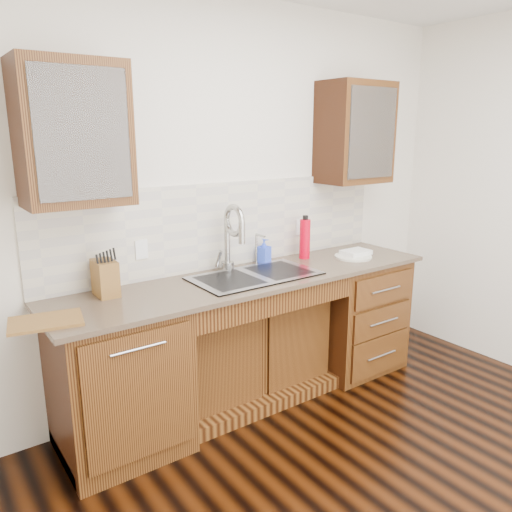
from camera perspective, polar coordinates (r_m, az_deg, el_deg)
wall_back at (r=3.52m, az=-3.80°, el=6.05°), size 4.00×0.10×2.70m
base_cabinet_left at (r=3.09m, az=-15.41°, el=-13.46°), size 0.70×0.62×0.88m
base_cabinet_center at (r=3.58m, az=-1.23°, el=-10.51°), size 1.20×0.44×0.70m
base_cabinet_right at (r=4.06m, az=10.74°, el=-6.36°), size 0.70×0.62×0.88m
countertop at (r=3.31m, az=-0.25°, el=-2.52°), size 2.70×0.65×0.03m
backsplash at (r=3.49m, az=-3.23°, el=3.58°), size 2.70×0.02×0.59m
sink at (r=3.32m, az=-0.10°, el=-3.74°), size 0.84×0.46×0.19m
faucet at (r=3.39m, az=-3.32°, el=1.62°), size 0.04×0.04×0.40m
filter_tap at (r=3.55m, az=0.03°, el=0.90°), size 0.02×0.02×0.24m
upper_cabinet_left at (r=2.85m, az=-20.20°, el=12.94°), size 0.55×0.34×0.75m
upper_cabinet_right at (r=3.97m, az=11.22°, el=13.62°), size 0.55×0.34×0.75m
outlet_left at (r=3.20m, az=-12.97°, el=0.73°), size 0.08×0.01×0.12m
outlet_right at (r=3.87m, az=5.06°, el=3.32°), size 0.08×0.01×0.12m
soap_bottle at (r=3.61m, az=0.92°, el=0.61°), size 0.10×0.10×0.18m
water_bottle at (r=3.74m, az=5.60°, el=1.95°), size 0.08×0.08×0.30m
plate at (r=3.84m, az=11.05°, el=-0.07°), size 0.32×0.32×0.02m
dish_towel at (r=3.88m, az=11.33°, el=0.42°), size 0.21×0.15×0.03m
knife_block at (r=3.02m, az=-16.85°, el=-2.42°), size 0.12×0.19×0.21m
cutting_board at (r=2.72m, az=-22.89°, el=-6.90°), size 0.39×0.31×0.02m
cup_left_a at (r=2.81m, az=-23.26°, el=11.67°), size 0.13×0.13×0.10m
cup_left_b at (r=2.89m, az=-17.58°, el=11.98°), size 0.10×0.10×0.08m
cup_right_a at (r=3.92m, az=10.40°, el=12.94°), size 0.15×0.15×0.10m
cup_right_b at (r=4.08m, az=12.67°, el=12.77°), size 0.12×0.12×0.09m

